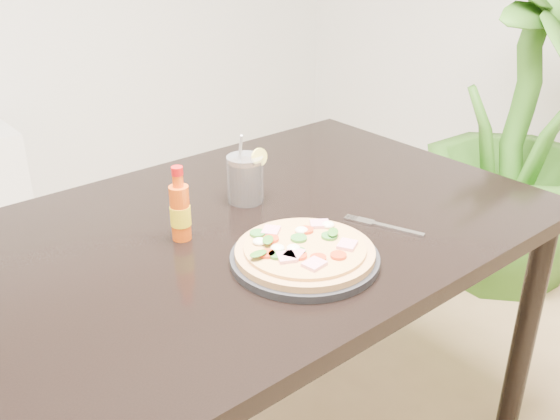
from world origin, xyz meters
TOP-DOWN VIEW (x-y plane):
  - dining_table at (-0.16, 0.17)m, footprint 1.40×0.90m
  - plate at (-0.17, -0.04)m, footprint 0.30×0.30m
  - pizza at (-0.17, -0.04)m, footprint 0.28×0.28m
  - hot_sauce_bottle at (-0.31, 0.21)m, footprint 0.04×0.04m
  - cola_cup at (-0.08, 0.27)m, footprint 0.09×0.09m
  - fork at (0.07, -0.03)m, footprint 0.08×0.18m
  - houseplant at (1.27, 0.32)m, footprint 0.94×0.94m
  - plant_pot at (1.27, 0.32)m, footprint 0.28×0.28m

SIDE VIEW (x-z plane):
  - plant_pot at x=1.27m, z-range 0.00..0.22m
  - houseplant at x=1.27m, z-range 0.00..1.26m
  - dining_table at x=-0.16m, z-range 0.29..1.04m
  - fork at x=0.07m, z-range 0.75..0.76m
  - plate at x=-0.17m, z-range 0.75..0.77m
  - pizza at x=-0.17m, z-range 0.76..0.79m
  - cola_cup at x=-0.08m, z-range 0.72..0.89m
  - hot_sauce_bottle at x=-0.31m, z-range 0.73..0.90m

